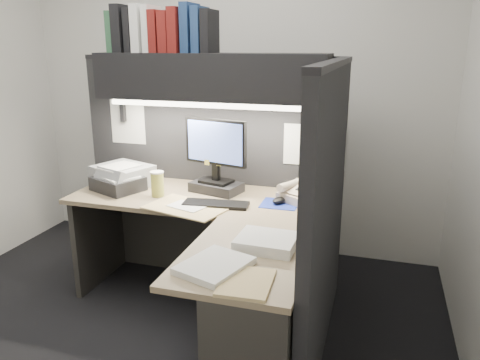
{
  "coord_description": "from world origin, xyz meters",
  "views": [
    {
      "loc": [
        1.22,
        -2.2,
        1.7
      ],
      "look_at": [
        0.4,
        0.51,
        0.88
      ],
      "focal_mm": 35.0,
      "sensor_mm": 36.0,
      "label": 1
    }
  ],
  "objects_px": {
    "telephone": "(301,194)",
    "overhead_shelf": "(211,77)",
    "printer": "(123,176)",
    "coffee_cup": "(157,185)",
    "keyboard": "(216,204)",
    "monitor": "(216,163)",
    "notebook_stack": "(118,184)",
    "desk": "(218,281)"
  },
  "relations": [
    {
      "from": "keyboard",
      "to": "notebook_stack",
      "type": "bearing_deg",
      "value": 165.32
    },
    {
      "from": "overhead_shelf",
      "to": "notebook_stack",
      "type": "relative_size",
      "value": 4.93
    },
    {
      "from": "monitor",
      "to": "notebook_stack",
      "type": "height_order",
      "value": "monitor"
    },
    {
      "from": "monitor",
      "to": "telephone",
      "type": "relative_size",
      "value": 2.08
    },
    {
      "from": "notebook_stack",
      "to": "monitor",
      "type": "bearing_deg",
      "value": 13.74
    },
    {
      "from": "overhead_shelf",
      "to": "monitor",
      "type": "xyz_separation_m",
      "value": [
        0.05,
        -0.07,
        -0.57
      ]
    },
    {
      "from": "desk",
      "to": "telephone",
      "type": "distance_m",
      "value": 0.82
    },
    {
      "from": "printer",
      "to": "desk",
      "type": "bearing_deg",
      "value": -13.42
    },
    {
      "from": "monitor",
      "to": "telephone",
      "type": "distance_m",
      "value": 0.61
    },
    {
      "from": "desk",
      "to": "keyboard",
      "type": "height_order",
      "value": "keyboard"
    },
    {
      "from": "overhead_shelf",
      "to": "printer",
      "type": "distance_m",
      "value": 0.95
    },
    {
      "from": "telephone",
      "to": "coffee_cup",
      "type": "height_order",
      "value": "coffee_cup"
    },
    {
      "from": "keyboard",
      "to": "notebook_stack",
      "type": "xyz_separation_m",
      "value": [
        -0.76,
        0.11,
        0.04
      ]
    },
    {
      "from": "keyboard",
      "to": "printer",
      "type": "height_order",
      "value": "printer"
    },
    {
      "from": "desk",
      "to": "notebook_stack",
      "type": "relative_size",
      "value": 5.4
    },
    {
      "from": "desk",
      "to": "overhead_shelf",
      "type": "relative_size",
      "value": 1.1
    },
    {
      "from": "overhead_shelf",
      "to": "coffee_cup",
      "type": "distance_m",
      "value": 0.8
    },
    {
      "from": "coffee_cup",
      "to": "notebook_stack",
      "type": "height_order",
      "value": "coffee_cup"
    },
    {
      "from": "telephone",
      "to": "coffee_cup",
      "type": "distance_m",
      "value": 0.95
    },
    {
      "from": "printer",
      "to": "monitor",
      "type": "bearing_deg",
      "value": 25.29
    },
    {
      "from": "desk",
      "to": "notebook_stack",
      "type": "distance_m",
      "value": 1.1
    },
    {
      "from": "telephone",
      "to": "printer",
      "type": "distance_m",
      "value": 1.28
    },
    {
      "from": "telephone",
      "to": "overhead_shelf",
      "type": "bearing_deg",
      "value": -158.62
    },
    {
      "from": "telephone",
      "to": "printer",
      "type": "xyz_separation_m",
      "value": [
        -1.28,
        -0.04,
        0.03
      ]
    },
    {
      "from": "overhead_shelf",
      "to": "printer",
      "type": "xyz_separation_m",
      "value": [
        -0.63,
        -0.13,
        -0.7
      ]
    },
    {
      "from": "printer",
      "to": "coffee_cup",
      "type": "bearing_deg",
      "value": -1.97
    },
    {
      "from": "notebook_stack",
      "to": "keyboard",
      "type": "bearing_deg",
      "value": -8.05
    },
    {
      "from": "desk",
      "to": "keyboard",
      "type": "distance_m",
      "value": 0.53
    },
    {
      "from": "overhead_shelf",
      "to": "monitor",
      "type": "bearing_deg",
      "value": -53.31
    },
    {
      "from": "coffee_cup",
      "to": "keyboard",
      "type": "bearing_deg",
      "value": -9.17
    },
    {
      "from": "telephone",
      "to": "notebook_stack",
      "type": "bearing_deg",
      "value": -144.21
    },
    {
      "from": "monitor",
      "to": "telephone",
      "type": "height_order",
      "value": "monitor"
    },
    {
      "from": "coffee_cup",
      "to": "printer",
      "type": "distance_m",
      "value": 0.37
    },
    {
      "from": "coffee_cup",
      "to": "monitor",
      "type": "bearing_deg",
      "value": 30.2
    },
    {
      "from": "desk",
      "to": "overhead_shelf",
      "type": "distance_m",
      "value": 1.33
    },
    {
      "from": "desk",
      "to": "printer",
      "type": "distance_m",
      "value": 1.18
    },
    {
      "from": "keyboard",
      "to": "coffee_cup",
      "type": "xyz_separation_m",
      "value": [
        -0.44,
        0.07,
        0.07
      ]
    },
    {
      "from": "overhead_shelf",
      "to": "notebook_stack",
      "type": "bearing_deg",
      "value": -159.38
    },
    {
      "from": "desk",
      "to": "telephone",
      "type": "relative_size",
      "value": 7.03
    },
    {
      "from": "keyboard",
      "to": "notebook_stack",
      "type": "relative_size",
      "value": 1.3
    },
    {
      "from": "desk",
      "to": "keyboard",
      "type": "xyz_separation_m",
      "value": [
        -0.16,
        0.41,
        0.3
      ]
    },
    {
      "from": "monitor",
      "to": "notebook_stack",
      "type": "distance_m",
      "value": 0.7
    }
  ]
}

